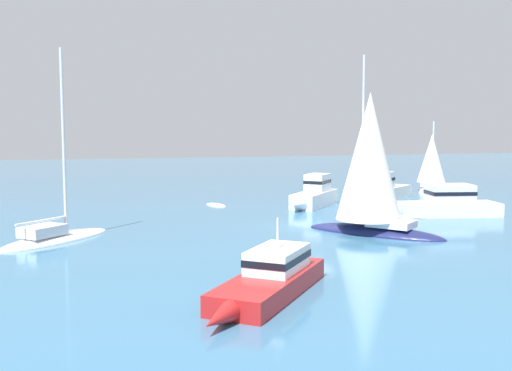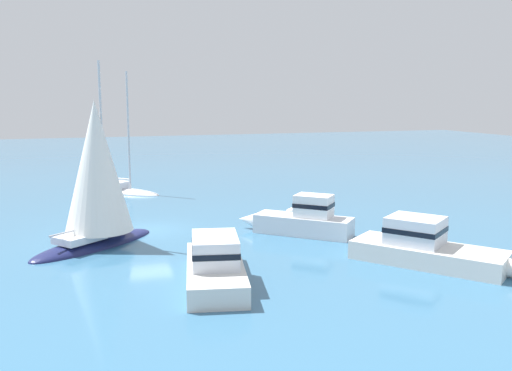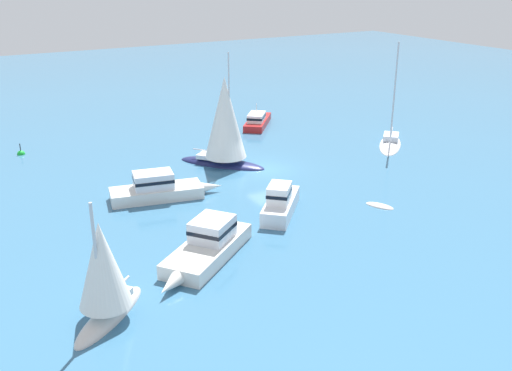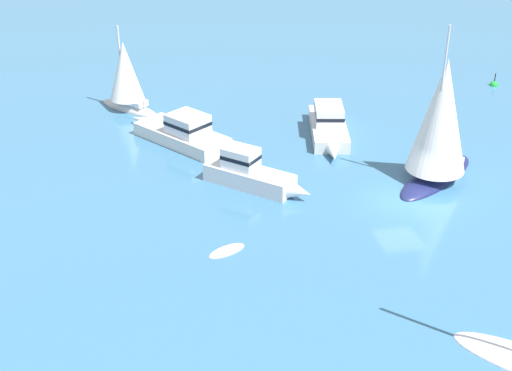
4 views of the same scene
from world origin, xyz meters
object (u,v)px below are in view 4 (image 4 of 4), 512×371
launch (252,174)px  sailboat (126,80)px  powerboat (181,132)px  sailboat_2 (440,126)px  skiff (227,251)px  launch_2 (329,125)px  channel_buoy (494,85)px

launch → sailboat: 15.58m
powerboat → sailboat_2: size_ratio=0.79×
skiff → sailboat: size_ratio=0.33×
powerboat → sailboat_2: 16.86m
launch_2 → sailboat_2: bearing=41.4°
launch → sailboat: (-14.00, -6.67, 1.42)m
sailboat → launch_2: sailboat is taller
powerboat → sailboat_2: (8.40, 14.37, 2.69)m
sailboat_2 → channel_buoy: size_ratio=7.36×
powerboat → channel_buoy: size_ratio=5.80×
powerboat → launch_2: bearing=-131.9°
launch → powerboat: size_ratio=0.76×
launch → sailboat: sailboat is taller
powerboat → sailboat_2: sailboat_2 is taller
skiff → launch_2: bearing=-150.1°
launch_2 → sailboat_2: size_ratio=0.84×
launch_2 → sailboat_2: 9.18m
powerboat → sailboat: bearing=-11.8°
launch → sailboat_2: size_ratio=0.60×
powerboat → channel_buoy: (-6.31, 26.08, -0.77)m
powerboat → channel_buoy: powerboat is taller
launch → channel_buoy: 26.39m
sailboat → launch_2: 15.35m
sailboat_2 → launch_2: bearing=-98.7°
launch → sailboat: size_ratio=0.88×
launch → launch_2: bearing=86.8°
launch → launch_2: size_ratio=0.71×
sailboat → channel_buoy: sailboat is taller
powerboat → launch_2: (0.79, 10.00, 0.00)m
skiff → sailboat_2: sailboat_2 is taller
launch → channel_buoy: size_ratio=4.41×
launch → sailboat: bearing=158.0°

